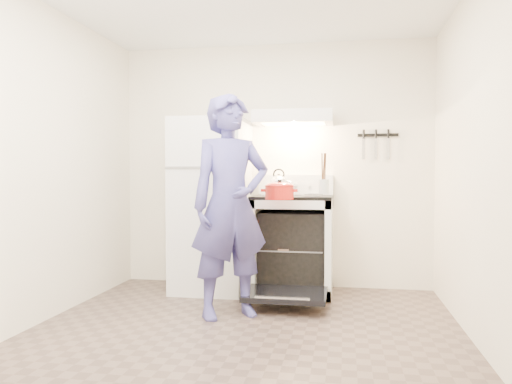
# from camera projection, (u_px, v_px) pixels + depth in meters

# --- Properties ---
(floor) EXTENTS (3.60, 3.60, 0.00)m
(floor) POSITION_uv_depth(u_px,v_px,m) (238.00, 341.00, 3.46)
(floor) COLOR brown
(floor) RESTS_ON ground
(back_wall) EXTENTS (3.20, 0.02, 2.50)m
(back_wall) POSITION_uv_depth(u_px,v_px,m) (274.00, 165.00, 5.19)
(back_wall) COLOR #F1E8CE
(back_wall) RESTS_ON ground
(refrigerator) EXTENTS (0.70, 0.70, 1.70)m
(refrigerator) POSITION_uv_depth(u_px,v_px,m) (211.00, 205.00, 4.96)
(refrigerator) COLOR silver
(refrigerator) RESTS_ON floor
(stove_body) EXTENTS (0.76, 0.65, 0.92)m
(stove_body) POSITION_uv_depth(u_px,v_px,m) (293.00, 246.00, 4.86)
(stove_body) COLOR silver
(stove_body) RESTS_ON floor
(cooktop) EXTENTS (0.76, 0.65, 0.03)m
(cooktop) POSITION_uv_depth(u_px,v_px,m) (293.00, 197.00, 4.84)
(cooktop) COLOR black
(cooktop) RESTS_ON stove_body
(backsplash) EXTENTS (0.76, 0.07, 0.20)m
(backsplash) POSITION_uv_depth(u_px,v_px,m) (296.00, 185.00, 5.12)
(backsplash) COLOR silver
(backsplash) RESTS_ON cooktop
(oven_door) EXTENTS (0.70, 0.54, 0.04)m
(oven_door) POSITION_uv_depth(u_px,v_px,m) (286.00, 294.00, 4.28)
(oven_door) COLOR black
(oven_door) RESTS_ON floor
(oven_rack) EXTENTS (0.60, 0.52, 0.01)m
(oven_rack) POSITION_uv_depth(u_px,v_px,m) (293.00, 248.00, 4.86)
(oven_rack) COLOR gray
(oven_rack) RESTS_ON stove_body
(range_hood) EXTENTS (0.76, 0.50, 0.12)m
(range_hood) POSITION_uv_depth(u_px,v_px,m) (294.00, 118.00, 4.89)
(range_hood) COLOR silver
(range_hood) RESTS_ON back_wall
(knife_strip) EXTENTS (0.40, 0.02, 0.03)m
(knife_strip) POSITION_uv_depth(u_px,v_px,m) (378.00, 135.00, 4.98)
(knife_strip) COLOR black
(knife_strip) RESTS_ON back_wall
(pizza_stone) EXTENTS (0.34, 0.34, 0.02)m
(pizza_stone) POSITION_uv_depth(u_px,v_px,m) (285.00, 248.00, 4.78)
(pizza_stone) COLOR #896249
(pizza_stone) RESTS_ON oven_rack
(tea_kettle) EXTENTS (0.22, 0.18, 0.26)m
(tea_kettle) POSITION_uv_depth(u_px,v_px,m) (279.00, 182.00, 4.97)
(tea_kettle) COLOR silver
(tea_kettle) RESTS_ON cooktop
(utensil_jar) EXTENTS (0.11, 0.11, 0.13)m
(utensil_jar) POSITION_uv_depth(u_px,v_px,m) (324.00, 187.00, 4.53)
(utensil_jar) COLOR silver
(utensil_jar) RESTS_ON cooktop
(person) EXTENTS (0.79, 0.72, 1.81)m
(person) POSITION_uv_depth(u_px,v_px,m) (230.00, 206.00, 4.03)
(person) COLOR navy
(person) RESTS_ON floor
(dutch_oven) EXTENTS (0.32, 0.25, 0.22)m
(dutch_oven) POSITION_uv_depth(u_px,v_px,m) (279.00, 193.00, 4.33)
(dutch_oven) COLOR red
(dutch_oven) RESTS_ON person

